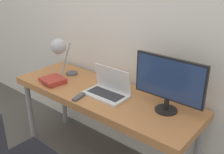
% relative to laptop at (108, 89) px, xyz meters
% --- Properties ---
extents(wall_back, '(8.00, 0.05, 2.60)m').
position_rel_laptop_xyz_m(wall_back, '(-0.06, 0.34, 0.54)').
color(wall_back, silver).
rests_on(wall_back, ground_plane).
extents(desk, '(1.65, 0.55, 0.71)m').
position_rel_laptop_xyz_m(desk, '(-0.06, 0.00, -0.11)').
color(desk, '#B77542').
rests_on(desk, ground_plane).
extents(laptop, '(0.35, 0.21, 0.22)m').
position_rel_laptop_xyz_m(laptop, '(0.00, 0.00, 0.00)').
color(laptop, silver).
rests_on(laptop, desk).
extents(monitor, '(0.52, 0.16, 0.40)m').
position_rel_laptop_xyz_m(monitor, '(0.48, 0.07, 0.18)').
color(monitor, black).
rests_on(monitor, desk).
extents(desk_lamp, '(0.14, 0.26, 0.38)m').
position_rel_laptop_xyz_m(desk_lamp, '(-0.54, -0.01, 0.24)').
color(desk_lamp, '#4C4C51').
rests_on(desk_lamp, desk).
extents(book_stack, '(0.26, 0.21, 0.05)m').
position_rel_laptop_xyz_m(book_stack, '(-0.53, -0.13, -0.02)').
color(book_stack, '#B2382D').
rests_on(book_stack, desk).
extents(tv_remote, '(0.07, 0.14, 0.02)m').
position_rel_laptop_xyz_m(tv_remote, '(-0.14, -0.19, -0.04)').
color(tv_remote, '#4C4C51').
rests_on(tv_remote, desk).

